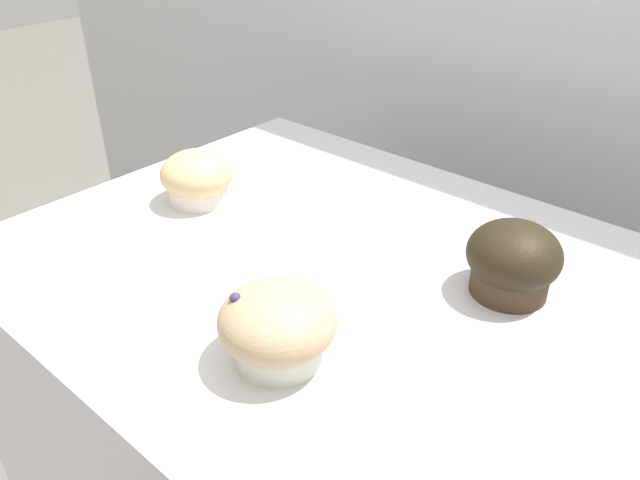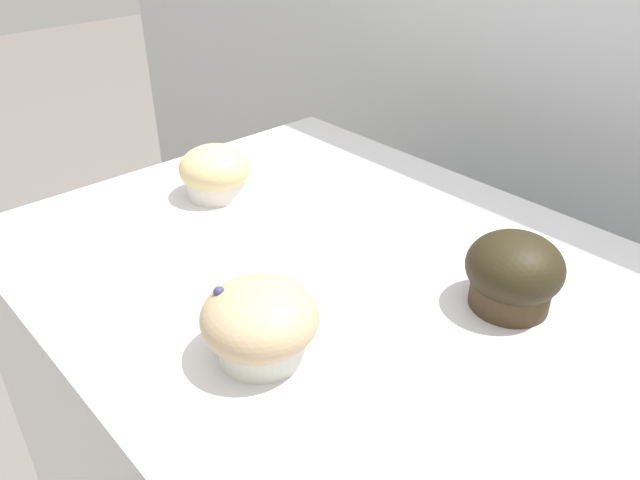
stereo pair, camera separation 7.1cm
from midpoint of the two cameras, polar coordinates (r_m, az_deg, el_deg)
The scene contains 4 objects.
wall_back at distance 1.20m, azimuth 28.06°, elevation 4.96°, with size 3.20×0.10×1.80m, color silver.
muffin_front_center at distance 0.60m, azimuth -2.09°, elevation -7.65°, with size 0.11×0.11×0.08m.
muffin_back_left at distance 0.70m, azimuth 20.08°, elevation -2.95°, with size 0.10×0.10×0.09m.
muffin_back_right at distance 0.90m, azimuth -7.22°, elevation 6.15°, with size 0.10×0.10×0.07m.
Camera 2 is at (0.36, -0.43, 1.36)m, focal length 35.00 mm.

